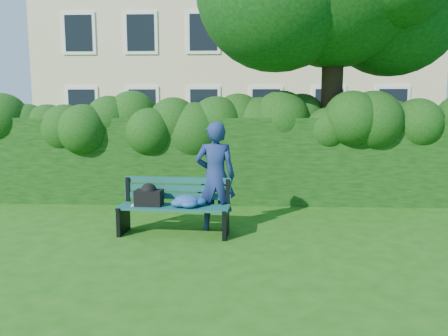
{
  "coord_description": "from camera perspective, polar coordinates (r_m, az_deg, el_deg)",
  "views": [
    {
      "loc": [
        0.34,
        -7.06,
        2.05
      ],
      "look_at": [
        0.0,
        0.6,
        0.95
      ],
      "focal_mm": 35.0,
      "sensor_mm": 36.0,
      "label": 1
    }
  ],
  "objects": [
    {
      "name": "park_bench",
      "position": [
        7.03,
        -6.72,
        -4.62
      ],
      "size": [
        1.8,
        0.69,
        0.89
      ],
      "rotation": [
        0.0,
        0.0,
        -0.07
      ],
      "color": "#0D3E41",
      "rests_on": "ground"
    },
    {
      "name": "hedge",
      "position": [
        9.34,
        0.44,
        1.09
      ],
      "size": [
        10.0,
        1.0,
        1.8
      ],
      "color": "black",
      "rests_on": "ground"
    },
    {
      "name": "apartment_building",
      "position": [
        21.42,
        1.68,
        18.79
      ],
      "size": [
        16.0,
        8.08,
        12.0
      ],
      "color": "beige",
      "rests_on": "ground"
    },
    {
      "name": "ground",
      "position": [
        7.36,
        -0.21,
        -8.0
      ],
      "size": [
        80.0,
        80.0,
        0.0
      ],
      "primitive_type": "plane",
      "color": "#1C5510",
      "rests_on": "ground"
    },
    {
      "name": "man_reading",
      "position": [
        7.13,
        -1.14,
        -1.13
      ],
      "size": [
        0.67,
        0.45,
        1.8
      ],
      "primitive_type": "imported",
      "rotation": [
        0.0,
        0.0,
        3.17
      ],
      "color": "navy",
      "rests_on": "ground"
    }
  ]
}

